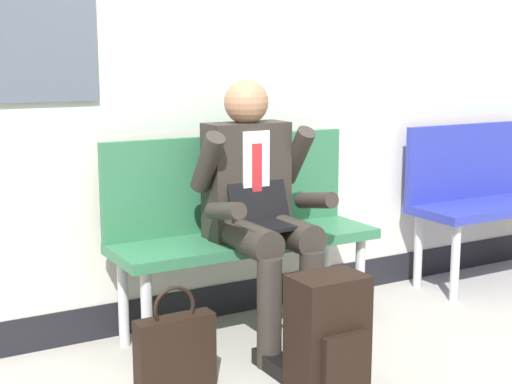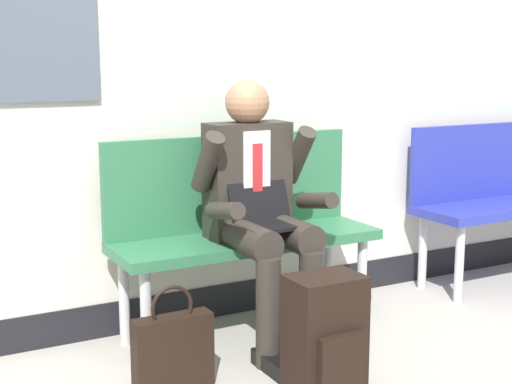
# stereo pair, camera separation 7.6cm
# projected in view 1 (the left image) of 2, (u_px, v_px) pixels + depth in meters

# --- Properties ---
(ground_plane) EXTENTS (18.00, 18.00, 0.00)m
(ground_plane) POSITION_uv_depth(u_px,v_px,m) (261.00, 363.00, 3.30)
(ground_plane) COLOR #9E9991
(station_wall) EXTENTS (5.50, 0.17, 2.61)m
(station_wall) POSITION_uv_depth(u_px,v_px,m) (187.00, 67.00, 3.66)
(station_wall) COLOR beige
(station_wall) RESTS_ON ground
(bench_with_person) EXTENTS (1.32, 0.42, 0.97)m
(bench_with_person) POSITION_uv_depth(u_px,v_px,m) (239.00, 219.00, 3.63)
(bench_with_person) COLOR #2D6B47
(bench_with_person) RESTS_ON ground
(bench_empty) EXTENTS (1.06, 0.42, 0.95)m
(bench_empty) POSITION_uv_depth(u_px,v_px,m) (485.00, 191.00, 4.46)
(bench_empty) COLOR #28339E
(bench_empty) RESTS_ON ground
(person_seated) EXTENTS (0.57, 0.70, 1.25)m
(person_seated) POSITION_uv_depth(u_px,v_px,m) (260.00, 206.00, 3.44)
(person_seated) COLOR #2D2823
(person_seated) RESTS_ON ground
(backpack) EXTENTS (0.29, 0.24, 0.51)m
(backpack) POSITION_uv_depth(u_px,v_px,m) (328.00, 339.00, 2.92)
(backpack) COLOR black
(backpack) RESTS_ON ground
(handbag) EXTENTS (0.33, 0.09, 0.44)m
(handbag) POSITION_uv_depth(u_px,v_px,m) (175.00, 351.00, 3.02)
(handbag) COLOR black
(handbag) RESTS_ON ground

